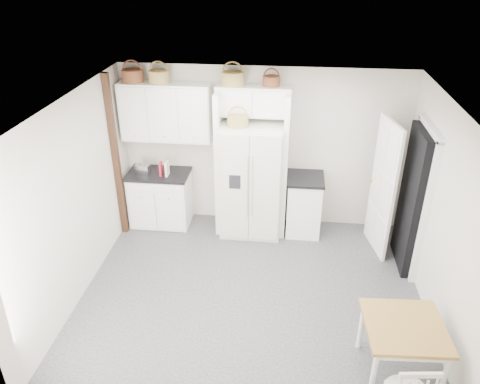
# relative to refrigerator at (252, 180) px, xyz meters

# --- Properties ---
(floor) EXTENTS (4.50, 4.50, 0.00)m
(floor) POSITION_rel_refrigerator_xyz_m (0.15, -1.64, -0.91)
(floor) COLOR #2A2A2A
(floor) RESTS_ON ground
(ceiling) EXTENTS (4.50, 4.50, 0.00)m
(ceiling) POSITION_rel_refrigerator_xyz_m (0.15, -1.64, 1.69)
(ceiling) COLOR white
(ceiling) RESTS_ON wall_back
(wall_back) EXTENTS (4.50, 0.00, 4.50)m
(wall_back) POSITION_rel_refrigerator_xyz_m (0.15, 0.36, 0.39)
(wall_back) COLOR beige
(wall_back) RESTS_ON floor
(wall_left) EXTENTS (0.00, 4.00, 4.00)m
(wall_left) POSITION_rel_refrigerator_xyz_m (-2.10, -1.64, 0.39)
(wall_left) COLOR beige
(wall_left) RESTS_ON floor
(wall_right) EXTENTS (0.00, 4.00, 4.00)m
(wall_right) POSITION_rel_refrigerator_xyz_m (2.40, -1.64, 0.39)
(wall_right) COLOR beige
(wall_right) RESTS_ON floor
(refrigerator) EXTENTS (0.94, 0.75, 1.81)m
(refrigerator) POSITION_rel_refrigerator_xyz_m (0.00, 0.00, 0.00)
(refrigerator) COLOR silver
(refrigerator) RESTS_ON floor
(base_cab_left) EXTENTS (0.95, 0.60, 0.88)m
(base_cab_left) POSITION_rel_refrigerator_xyz_m (-1.51, 0.06, -0.47)
(base_cab_left) COLOR white
(base_cab_left) RESTS_ON floor
(base_cab_right) EXTENTS (0.53, 0.63, 0.93)m
(base_cab_right) POSITION_rel_refrigerator_xyz_m (0.84, 0.06, -0.44)
(base_cab_right) COLOR white
(base_cab_right) RESTS_ON floor
(dining_table) EXTENTS (0.86, 0.86, 0.68)m
(dining_table) POSITION_rel_refrigerator_xyz_m (1.85, -2.77, -0.57)
(dining_table) COLOR brown
(dining_table) RESTS_ON floor
(counter_left) EXTENTS (0.99, 0.64, 0.04)m
(counter_left) POSITION_rel_refrigerator_xyz_m (-1.51, 0.06, -0.00)
(counter_left) COLOR black
(counter_left) RESTS_ON base_cab_left
(counter_right) EXTENTS (0.57, 0.68, 0.04)m
(counter_right) POSITION_rel_refrigerator_xyz_m (0.84, 0.06, 0.04)
(counter_right) COLOR black
(counter_right) RESTS_ON base_cab_right
(toaster) EXTENTS (0.25, 0.17, 0.16)m
(toaster) POSITION_rel_refrigerator_xyz_m (-1.74, -0.02, 0.10)
(toaster) COLOR silver
(toaster) RESTS_ON counter_left
(cookbook_red) EXTENTS (0.04, 0.14, 0.21)m
(cookbook_red) POSITION_rel_refrigerator_xyz_m (-1.44, -0.02, 0.12)
(cookbook_red) COLOR #B5142B
(cookbook_red) RESTS_ON counter_left
(cookbook_cream) EXTENTS (0.04, 0.16, 0.23)m
(cookbook_cream) POSITION_rel_refrigerator_xyz_m (-1.34, -0.02, 0.13)
(cookbook_cream) COLOR beige
(cookbook_cream) RESTS_ON counter_left
(basket_upper_a) EXTENTS (0.32, 0.32, 0.18)m
(basket_upper_a) POSITION_rel_refrigerator_xyz_m (-1.82, 0.19, 1.53)
(basket_upper_a) COLOR #532416
(basket_upper_a) RESTS_ON upper_cabinet
(basket_upper_b) EXTENTS (0.31, 0.31, 0.18)m
(basket_upper_b) POSITION_rel_refrigerator_xyz_m (-1.42, 0.19, 1.53)
(basket_upper_b) COLOR olive
(basket_upper_b) RESTS_ON upper_cabinet
(basket_bridge_a) EXTENTS (0.34, 0.34, 0.19)m
(basket_bridge_a) POSITION_rel_refrigerator_xyz_m (-0.31, 0.19, 1.54)
(basket_bridge_a) COLOR olive
(basket_bridge_a) RESTS_ON bridge_cabinet
(basket_bridge_b) EXTENTS (0.25, 0.25, 0.15)m
(basket_bridge_b) POSITION_rel_refrigerator_xyz_m (0.25, 0.19, 1.52)
(basket_bridge_b) COLOR #532416
(basket_bridge_b) RESTS_ON bridge_cabinet
(basket_fridge_a) EXTENTS (0.31, 0.31, 0.17)m
(basket_fridge_a) POSITION_rel_refrigerator_xyz_m (-0.20, -0.10, 0.99)
(basket_fridge_a) COLOR olive
(basket_fridge_a) RESTS_ON refrigerator
(upper_cabinet) EXTENTS (1.40, 0.34, 0.90)m
(upper_cabinet) POSITION_rel_refrigerator_xyz_m (-1.35, 0.19, 0.99)
(upper_cabinet) COLOR white
(upper_cabinet) RESTS_ON wall_back
(bridge_cabinet) EXTENTS (1.12, 0.34, 0.45)m
(bridge_cabinet) POSITION_rel_refrigerator_xyz_m (-0.00, 0.19, 1.22)
(bridge_cabinet) COLOR white
(bridge_cabinet) RESTS_ON wall_back
(fridge_panel_left) EXTENTS (0.08, 0.60, 2.30)m
(fridge_panel_left) POSITION_rel_refrigerator_xyz_m (-0.51, 0.06, 0.24)
(fridge_panel_left) COLOR white
(fridge_panel_left) RESTS_ON floor
(fridge_panel_right) EXTENTS (0.08, 0.60, 2.30)m
(fridge_panel_right) POSITION_rel_refrigerator_xyz_m (0.51, 0.06, 0.24)
(fridge_panel_right) COLOR white
(fridge_panel_right) RESTS_ON floor
(trim_post) EXTENTS (0.09, 0.09, 2.60)m
(trim_post) POSITION_rel_refrigerator_xyz_m (-2.05, -0.29, 0.39)
(trim_post) COLOR black
(trim_post) RESTS_ON floor
(doorway_void) EXTENTS (0.18, 0.85, 2.05)m
(doorway_void) POSITION_rel_refrigerator_xyz_m (2.31, -0.64, 0.12)
(doorway_void) COLOR black
(doorway_void) RESTS_ON floor
(door_slab) EXTENTS (0.21, 0.79, 2.05)m
(door_slab) POSITION_rel_refrigerator_xyz_m (1.95, -0.31, 0.12)
(door_slab) COLOR white
(door_slab) RESTS_ON floor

